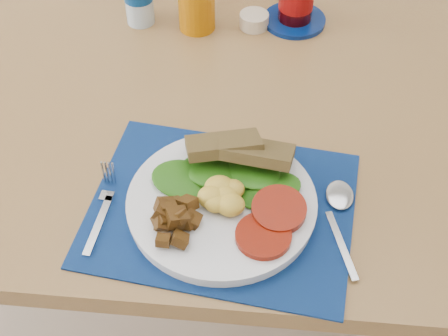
% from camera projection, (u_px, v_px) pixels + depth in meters
% --- Properties ---
extents(table, '(1.40, 0.90, 0.75)m').
position_uv_depth(table, '(251.00, 131.00, 1.24)').
color(table, brown).
rests_on(table, ground).
extents(chair_far, '(0.52, 0.51, 1.10)m').
position_uv_depth(chair_far, '(232.00, 5.00, 1.74)').
color(chair_far, brown).
rests_on(chair_far, ground).
extents(placemat, '(0.45, 0.37, 0.00)m').
position_uv_depth(placemat, '(222.00, 208.00, 1.00)').
color(placemat, '#040430').
rests_on(placemat, table).
extents(breakfast_plate, '(0.30, 0.30, 0.07)m').
position_uv_depth(breakfast_plate, '(218.00, 201.00, 0.98)').
color(breakfast_plate, silver).
rests_on(breakfast_plate, placemat).
extents(fork, '(0.03, 0.17, 0.00)m').
position_uv_depth(fork, '(104.00, 206.00, 0.99)').
color(fork, '#B2B5BA').
rests_on(fork, placemat).
extents(spoon, '(0.05, 0.19, 0.01)m').
position_uv_depth(spoon, '(340.00, 210.00, 0.99)').
color(spoon, '#B2B5BA').
rests_on(spoon, placemat).
extents(juice_glass, '(0.08, 0.08, 0.11)m').
position_uv_depth(juice_glass, '(197.00, 5.00, 1.30)').
color(juice_glass, '#AB5D04').
rests_on(juice_glass, table).
extents(ramekin, '(0.06, 0.06, 0.03)m').
position_uv_depth(ramekin, '(254.00, 20.00, 1.33)').
color(ramekin, beige).
rests_on(ramekin, table).
extents(jam_on_saucer, '(0.13, 0.13, 0.12)m').
position_uv_depth(jam_on_saucer, '(296.00, 0.00, 1.31)').
color(jam_on_saucer, '#051B57').
rests_on(jam_on_saucer, table).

